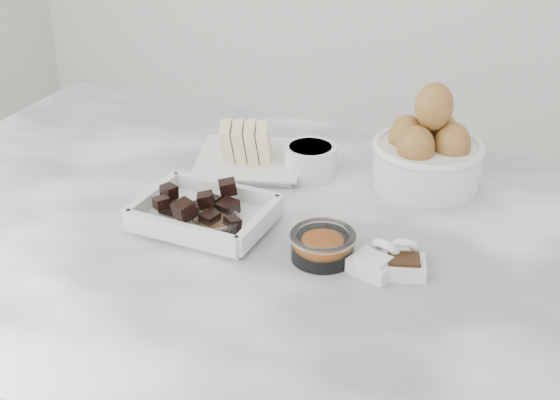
{
  "coord_description": "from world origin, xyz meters",
  "views": [
    {
      "loc": [
        0.4,
        -0.83,
        1.49
      ],
      "look_at": [
        0.02,
        0.03,
        0.98
      ],
      "focal_mm": 50.0,
      "sensor_mm": 36.0,
      "label": 1
    }
  ],
  "objects_px": {
    "butter_plate": "(248,151)",
    "honey_bowl": "(215,226)",
    "chocolate_dish": "(204,211)",
    "vanilla_spoon": "(403,261)",
    "zest_bowl": "(323,244)",
    "salt_spoon": "(376,261)",
    "egg_bowl": "(428,152)",
    "sugar_ramekin": "(310,159)"
  },
  "relations": [
    {
      "from": "chocolate_dish",
      "to": "zest_bowl",
      "type": "xyz_separation_m",
      "value": [
        0.18,
        -0.02,
        -0.0
      ]
    },
    {
      "from": "vanilla_spoon",
      "to": "salt_spoon",
      "type": "bearing_deg",
      "value": -157.6
    },
    {
      "from": "vanilla_spoon",
      "to": "honey_bowl",
      "type": "bearing_deg",
      "value": -175.41
    },
    {
      "from": "sugar_ramekin",
      "to": "salt_spoon",
      "type": "bearing_deg",
      "value": -50.89
    },
    {
      "from": "sugar_ramekin",
      "to": "salt_spoon",
      "type": "height_order",
      "value": "sugar_ramekin"
    },
    {
      "from": "sugar_ramekin",
      "to": "zest_bowl",
      "type": "xyz_separation_m",
      "value": [
        0.1,
        -0.22,
        -0.01
      ]
    },
    {
      "from": "chocolate_dish",
      "to": "butter_plate",
      "type": "xyz_separation_m",
      "value": [
        -0.03,
        0.2,
        0.0
      ]
    },
    {
      "from": "zest_bowl",
      "to": "vanilla_spoon",
      "type": "height_order",
      "value": "vanilla_spoon"
    },
    {
      "from": "egg_bowl",
      "to": "chocolate_dish",
      "type": "bearing_deg",
      "value": -135.62
    },
    {
      "from": "chocolate_dish",
      "to": "butter_plate",
      "type": "relative_size",
      "value": 0.89
    },
    {
      "from": "honey_bowl",
      "to": "zest_bowl",
      "type": "distance_m",
      "value": 0.15
    },
    {
      "from": "chocolate_dish",
      "to": "sugar_ramekin",
      "type": "relative_size",
      "value": 2.26
    },
    {
      "from": "honey_bowl",
      "to": "salt_spoon",
      "type": "xyz_separation_m",
      "value": [
        0.23,
        0.01,
        -0.0
      ]
    },
    {
      "from": "salt_spoon",
      "to": "zest_bowl",
      "type": "bearing_deg",
      "value": 179.95
    },
    {
      "from": "honey_bowl",
      "to": "egg_bowl",
      "type": "bearing_deg",
      "value": 50.48
    },
    {
      "from": "butter_plate",
      "to": "honey_bowl",
      "type": "distance_m",
      "value": 0.23
    },
    {
      "from": "chocolate_dish",
      "to": "salt_spoon",
      "type": "height_order",
      "value": "chocolate_dish"
    },
    {
      "from": "egg_bowl",
      "to": "salt_spoon",
      "type": "distance_m",
      "value": 0.27
    },
    {
      "from": "salt_spoon",
      "to": "chocolate_dish",
      "type": "bearing_deg",
      "value": 176.35
    },
    {
      "from": "egg_bowl",
      "to": "honey_bowl",
      "type": "distance_m",
      "value": 0.35
    },
    {
      "from": "butter_plate",
      "to": "vanilla_spoon",
      "type": "distance_m",
      "value": 0.37
    },
    {
      "from": "chocolate_dish",
      "to": "salt_spoon",
      "type": "relative_size",
      "value": 2.41
    },
    {
      "from": "chocolate_dish",
      "to": "butter_plate",
      "type": "bearing_deg",
      "value": 98.21
    },
    {
      "from": "butter_plate",
      "to": "sugar_ramekin",
      "type": "height_order",
      "value": "butter_plate"
    },
    {
      "from": "zest_bowl",
      "to": "salt_spoon",
      "type": "bearing_deg",
      "value": -0.05
    },
    {
      "from": "sugar_ramekin",
      "to": "egg_bowl",
      "type": "distance_m",
      "value": 0.18
    },
    {
      "from": "chocolate_dish",
      "to": "zest_bowl",
      "type": "relative_size",
      "value": 2.14
    },
    {
      "from": "egg_bowl",
      "to": "zest_bowl",
      "type": "distance_m",
      "value": 0.27
    },
    {
      "from": "chocolate_dish",
      "to": "vanilla_spoon",
      "type": "distance_m",
      "value": 0.29
    },
    {
      "from": "butter_plate",
      "to": "chocolate_dish",
      "type": "bearing_deg",
      "value": -81.79
    },
    {
      "from": "butter_plate",
      "to": "vanilla_spoon",
      "type": "xyz_separation_m",
      "value": [
        0.31,
        -0.2,
        -0.01
      ]
    },
    {
      "from": "butter_plate",
      "to": "sugar_ramekin",
      "type": "distance_m",
      "value": 0.11
    },
    {
      "from": "butter_plate",
      "to": "zest_bowl",
      "type": "bearing_deg",
      "value": -45.35
    },
    {
      "from": "egg_bowl",
      "to": "honey_bowl",
      "type": "xyz_separation_m",
      "value": [
        -0.22,
        -0.27,
        -0.04
      ]
    },
    {
      "from": "honey_bowl",
      "to": "vanilla_spoon",
      "type": "height_order",
      "value": "vanilla_spoon"
    },
    {
      "from": "zest_bowl",
      "to": "sugar_ramekin",
      "type": "bearing_deg",
      "value": 115.59
    },
    {
      "from": "zest_bowl",
      "to": "egg_bowl",
      "type": "bearing_deg",
      "value": 75.2
    },
    {
      "from": "sugar_ramekin",
      "to": "honey_bowl",
      "type": "height_order",
      "value": "sugar_ramekin"
    },
    {
      "from": "zest_bowl",
      "to": "vanilla_spoon",
      "type": "distance_m",
      "value": 0.11
    },
    {
      "from": "butter_plate",
      "to": "honey_bowl",
      "type": "bearing_deg",
      "value": -75.53
    },
    {
      "from": "honey_bowl",
      "to": "vanilla_spoon",
      "type": "bearing_deg",
      "value": 4.59
    },
    {
      "from": "sugar_ramekin",
      "to": "vanilla_spoon",
      "type": "relative_size",
      "value": 1.06
    }
  ]
}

